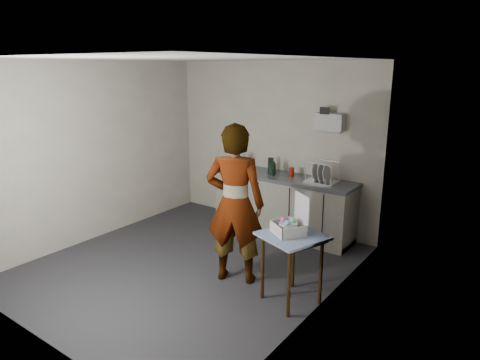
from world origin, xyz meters
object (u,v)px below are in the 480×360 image
Objects in this scene: soda_can at (292,172)px; bakery_box at (290,225)px; side_table at (292,243)px; kitchen_counter at (283,206)px; dish_rack at (321,177)px; standing_man at (235,204)px; paper_towel at (242,162)px; dark_bottle at (270,165)px; soap_bottle at (273,167)px.

soda_can is 0.33× the size of bakery_box.
soda_can is at bearing 139.67° from side_table.
kitchen_counter is 2.04m from bakery_box.
standing_man is at bearing -100.75° from dish_rack.
standing_man is at bearing -79.65° from kitchen_counter.
side_table is at bearing -41.94° from paper_towel.
soda_can is (0.11, 0.05, 0.55)m from kitchen_counter.
dark_bottle reaches higher than side_table.
side_table is 3.30× the size of dark_bottle.
bakery_box reaches higher than soap_bottle.
side_table is 2.53m from paper_towel.
paper_towel is (-0.61, 0.04, -0.01)m from soap_bottle.
soap_bottle reaches higher than dark_bottle.
kitchen_counter reaches higher than side_table.
soda_can is (0.26, 0.11, -0.06)m from soap_bottle.
soda_can reaches higher than kitchen_counter.
paper_towel is at bearing 158.09° from side_table.
standing_man is (-0.80, 0.05, 0.27)m from side_table.
kitchen_counter is 0.64m from soap_bottle.
standing_man is at bearing -56.68° from paper_towel.
soap_bottle is (-0.16, -0.06, 0.62)m from kitchen_counter.
dish_rack reaches higher than bakery_box.
bakery_box is at bearing -42.34° from paper_towel.
dark_bottle is at bearing 177.00° from dish_rack.
paper_towel is (-0.77, -0.02, 0.61)m from kitchen_counter.
soda_can is 1.98m from bakery_box.
standing_man reaches higher than bakery_box.
side_table is 2.98× the size of paper_towel.
soda_can is 0.53× the size of paper_towel.
kitchen_counter is 0.98m from paper_towel.
dish_rack reaches higher than side_table.
dish_rack is at bearing -123.24° from standing_man.
kitchen_counter is 2.04m from side_table.
dish_rack is (0.31, 1.65, 0.02)m from standing_man.
bakery_box is at bearing -57.90° from kitchen_counter.
dish_rack reaches higher than dark_bottle.
dark_bottle is at bearing 179.09° from soda_can.
paper_towel is 2.47m from bakery_box.
soda_can is (-0.99, 1.75, 0.30)m from side_table.
side_table is 2.03m from soda_can.
dish_rack is (0.77, 0.07, -0.07)m from soap_bottle.
dish_rack is (0.89, -0.05, -0.05)m from dark_bottle.
soap_bottle is at bearing -43.50° from dark_bottle.
standing_man reaches higher than dark_bottle.
standing_man is 1.95m from paper_towel.
paper_towel is 0.62× the size of bakery_box.
soap_bottle is 0.29m from soda_can.
soap_bottle reaches higher than soda_can.
standing_man is (0.30, -1.65, 0.53)m from kitchen_counter.
soap_bottle is 1.13× the size of dark_bottle.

